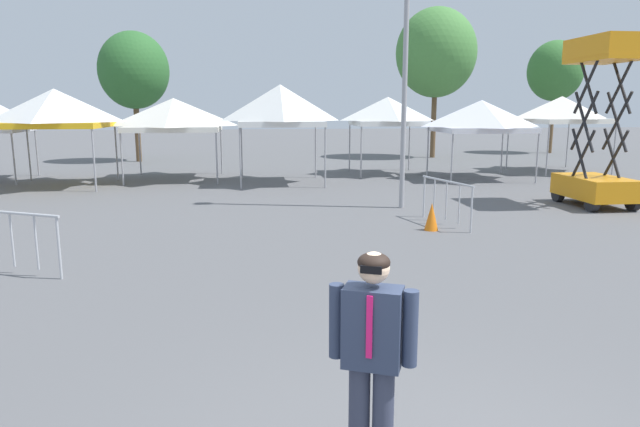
{
  "coord_description": "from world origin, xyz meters",
  "views": [
    {
      "loc": [
        -1.31,
        -3.44,
        2.78
      ],
      "look_at": [
        -0.19,
        4.29,
        1.3
      ],
      "focal_mm": 31.49,
      "sensor_mm": 36.0,
      "label": 1
    }
  ],
  "objects_px": {
    "tree_behind_tents_left": "(555,71)",
    "crowd_barrier_near_person": "(447,194)",
    "canopy_tent_center": "(388,111)",
    "person_foreground": "(372,351)",
    "canopy_tent_far_right": "(280,105)",
    "tree_behind_tents_center": "(436,53)",
    "crowd_barrier_mid_lot": "(11,230)",
    "canopy_tent_right_of_center": "(561,110)",
    "scissor_lift": "(597,158)",
    "tree_behind_tents_right": "(134,71)",
    "canopy_tent_behind_right": "(174,115)",
    "traffic_cone_lot_center": "(432,217)",
    "canopy_tent_far_left": "(481,116)",
    "light_pole_near_lift": "(407,17)",
    "canopy_tent_left_of_center": "(55,108)"
  },
  "relations": [
    {
      "from": "canopy_tent_center",
      "to": "canopy_tent_behind_right",
      "type": "bearing_deg",
      "value": -176.3
    },
    {
      "from": "canopy_tent_behind_right",
      "to": "crowd_barrier_mid_lot",
      "type": "bearing_deg",
      "value": -96.28
    },
    {
      "from": "canopy_tent_behind_right",
      "to": "person_foreground",
      "type": "distance_m",
      "value": 19.09
    },
    {
      "from": "canopy_tent_behind_right",
      "to": "tree_behind_tents_right",
      "type": "distance_m",
      "value": 8.62
    },
    {
      "from": "canopy_tent_center",
      "to": "person_foreground",
      "type": "height_order",
      "value": "canopy_tent_center"
    },
    {
      "from": "tree_behind_tents_center",
      "to": "crowd_barrier_mid_lot",
      "type": "distance_m",
      "value": 25.76
    },
    {
      "from": "light_pole_near_lift",
      "to": "crowd_barrier_mid_lot",
      "type": "height_order",
      "value": "light_pole_near_lift"
    },
    {
      "from": "scissor_lift",
      "to": "person_foreground",
      "type": "height_order",
      "value": "scissor_lift"
    },
    {
      "from": "canopy_tent_far_right",
      "to": "tree_behind_tents_right",
      "type": "distance_m",
      "value": 11.83
    },
    {
      "from": "canopy_tent_far_right",
      "to": "person_foreground",
      "type": "distance_m",
      "value": 17.15
    },
    {
      "from": "canopy_tent_behind_right",
      "to": "canopy_tent_far_right",
      "type": "relative_size",
      "value": 1.0
    },
    {
      "from": "scissor_lift",
      "to": "canopy_tent_behind_right",
      "type": "bearing_deg",
      "value": 147.6
    },
    {
      "from": "tree_behind_tents_left",
      "to": "canopy_tent_far_right",
      "type": "bearing_deg",
      "value": -146.34
    },
    {
      "from": "canopy_tent_center",
      "to": "tree_behind_tents_center",
      "type": "bearing_deg",
      "value": 58.03
    },
    {
      "from": "canopy_tent_behind_right",
      "to": "person_foreground",
      "type": "xyz_separation_m",
      "value": [
        3.37,
        -18.74,
        -1.47
      ]
    },
    {
      "from": "tree_behind_tents_center",
      "to": "crowd_barrier_mid_lot",
      "type": "xyz_separation_m",
      "value": [
        -14.64,
        -20.61,
        -4.95
      ]
    },
    {
      "from": "canopy_tent_right_of_center",
      "to": "scissor_lift",
      "type": "height_order",
      "value": "scissor_lift"
    },
    {
      "from": "canopy_tent_far_left",
      "to": "crowd_barrier_mid_lot",
      "type": "xyz_separation_m",
      "value": [
        -13.22,
        -11.21,
        -1.7
      ]
    },
    {
      "from": "canopy_tent_far_right",
      "to": "traffic_cone_lot_center",
      "type": "bearing_deg",
      "value": -72.11
    },
    {
      "from": "tree_behind_tents_center",
      "to": "crowd_barrier_near_person",
      "type": "height_order",
      "value": "tree_behind_tents_center"
    },
    {
      "from": "canopy_tent_behind_right",
      "to": "tree_behind_tents_center",
      "type": "bearing_deg",
      "value": 31.12
    },
    {
      "from": "tree_behind_tents_left",
      "to": "tree_behind_tents_right",
      "type": "height_order",
      "value": "tree_behind_tents_left"
    },
    {
      "from": "scissor_lift",
      "to": "light_pole_near_lift",
      "type": "height_order",
      "value": "light_pole_near_lift"
    },
    {
      "from": "canopy_tent_far_left",
      "to": "tree_behind_tents_right",
      "type": "distance_m",
      "value": 17.42
    },
    {
      "from": "canopy_tent_right_of_center",
      "to": "tree_behind_tents_left",
      "type": "bearing_deg",
      "value": 61.46
    },
    {
      "from": "canopy_tent_far_left",
      "to": "tree_behind_tents_right",
      "type": "bearing_deg",
      "value": 147.44
    },
    {
      "from": "crowd_barrier_near_person",
      "to": "tree_behind_tents_left",
      "type": "bearing_deg",
      "value": 54.38
    },
    {
      "from": "crowd_barrier_mid_lot",
      "to": "tree_behind_tents_right",
      "type": "bearing_deg",
      "value": 93.76
    },
    {
      "from": "canopy_tent_right_of_center",
      "to": "traffic_cone_lot_center",
      "type": "xyz_separation_m",
      "value": [
        -9.48,
        -10.72,
        -2.36
      ]
    },
    {
      "from": "canopy_tent_center",
      "to": "canopy_tent_far_left",
      "type": "distance_m",
      "value": 3.78
    },
    {
      "from": "canopy_tent_right_of_center",
      "to": "tree_behind_tents_center",
      "type": "distance_m",
      "value": 8.75
    },
    {
      "from": "canopy_tent_far_left",
      "to": "scissor_lift",
      "type": "xyz_separation_m",
      "value": [
        0.63,
        -6.5,
        -1.08
      ]
    },
    {
      "from": "tree_behind_tents_left",
      "to": "crowd_barrier_near_person",
      "type": "bearing_deg",
      "value": -125.62
    },
    {
      "from": "person_foreground",
      "to": "crowd_barrier_mid_lot",
      "type": "xyz_separation_m",
      "value": [
        -4.75,
        6.12,
        -0.28
      ]
    },
    {
      "from": "canopy_tent_far_right",
      "to": "crowd_barrier_near_person",
      "type": "relative_size",
      "value": 1.75
    },
    {
      "from": "canopy_tent_right_of_center",
      "to": "tree_behind_tents_right",
      "type": "relative_size",
      "value": 0.52
    },
    {
      "from": "tree_behind_tents_center",
      "to": "tree_behind_tents_left",
      "type": "distance_m",
      "value": 8.5
    },
    {
      "from": "canopy_tent_left_of_center",
      "to": "traffic_cone_lot_center",
      "type": "bearing_deg",
      "value": -40.15
    },
    {
      "from": "scissor_lift",
      "to": "crowd_barrier_near_person",
      "type": "height_order",
      "value": "scissor_lift"
    },
    {
      "from": "tree_behind_tents_left",
      "to": "light_pole_near_lift",
      "type": "bearing_deg",
      "value": -129.94
    },
    {
      "from": "tree_behind_tents_right",
      "to": "crowd_barrier_near_person",
      "type": "relative_size",
      "value": 3.19
    },
    {
      "from": "canopy_tent_center",
      "to": "scissor_lift",
      "type": "relative_size",
      "value": 0.69
    },
    {
      "from": "scissor_lift",
      "to": "traffic_cone_lot_center",
      "type": "height_order",
      "value": "scissor_lift"
    },
    {
      "from": "crowd_barrier_mid_lot",
      "to": "traffic_cone_lot_center",
      "type": "distance_m",
      "value": 8.48
    },
    {
      "from": "canopy_tent_right_of_center",
      "to": "tree_behind_tents_right",
      "type": "distance_m",
      "value": 20.52
    },
    {
      "from": "scissor_lift",
      "to": "light_pole_near_lift",
      "type": "relative_size",
      "value": 0.51
    },
    {
      "from": "canopy_tent_far_left",
      "to": "tree_behind_tents_left",
      "type": "distance_m",
      "value": 15.12
    },
    {
      "from": "canopy_tent_far_left",
      "to": "canopy_tent_center",
      "type": "bearing_deg",
      "value": 148.67
    },
    {
      "from": "tree_behind_tents_center",
      "to": "crowd_barrier_mid_lot",
      "type": "bearing_deg",
      "value": -125.38
    },
    {
      "from": "canopy_tent_behind_right",
      "to": "crowd_barrier_near_person",
      "type": "xyz_separation_m",
      "value": [
        7.34,
        -9.78,
        -1.75
      ]
    }
  ]
}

